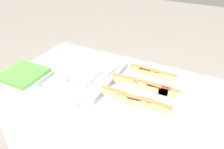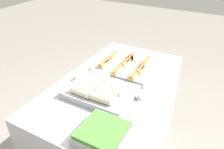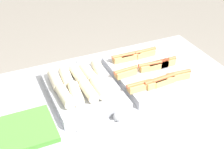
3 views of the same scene
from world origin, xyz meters
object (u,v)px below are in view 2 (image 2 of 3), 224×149
tray_hotdogs (124,67)px  serving_spoon_far (75,79)px  serving_spoon_near (139,99)px  tray_side_front (103,133)px  tray_wraps (100,90)px

tray_hotdogs → serving_spoon_far: size_ratio=2.30×
serving_spoon_near → tray_side_front: bearing=173.4°
tray_wraps → serving_spoon_far: (0.06, 0.27, -0.02)m
tray_side_front → serving_spoon_far: (0.40, 0.49, -0.02)m
serving_spoon_far → serving_spoon_near: bearing=-89.2°
tray_hotdogs → tray_wraps: size_ratio=1.03×
serving_spoon_near → serving_spoon_far: 0.54m
serving_spoon_near → tray_wraps: bearing=104.1°
tray_hotdogs → serving_spoon_near: 0.42m
tray_hotdogs → tray_side_front: tray_hotdogs is taller
tray_side_front → tray_wraps: bearing=33.5°
tray_side_front → serving_spoon_near: bearing=-6.6°
tray_hotdogs → tray_side_front: bearing=-163.3°
tray_side_front → serving_spoon_far: tray_side_front is taller
tray_wraps → tray_side_front: (-0.34, -0.23, -0.01)m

